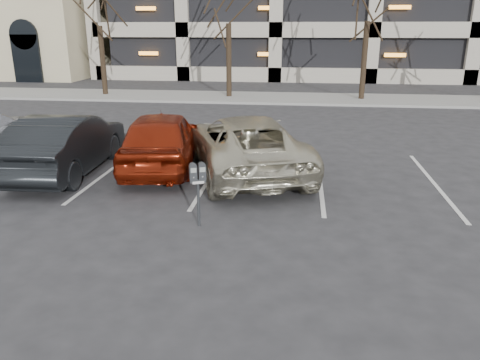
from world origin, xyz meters
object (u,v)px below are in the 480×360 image
object	(u,v)px
car_dark	(66,144)
parking_meter	(198,179)
suv_silver	(246,144)
car_red	(161,139)

from	to	relation	value
car_dark	parking_meter	bearing A→B (deg)	141.13
parking_meter	suv_silver	world-z (taller)	suv_silver
suv_silver	parking_meter	bearing A→B (deg)	63.64
parking_meter	car_dark	size ratio (longest dim) A/B	0.26
suv_silver	car_red	size ratio (longest dim) A/B	1.29
parking_meter	car_dark	distance (m)	5.16
car_red	suv_silver	bearing A→B (deg)	167.64
car_red	parking_meter	bearing A→B (deg)	107.15
suv_silver	car_dark	world-z (taller)	car_dark
parking_meter	car_red	bearing A→B (deg)	93.64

